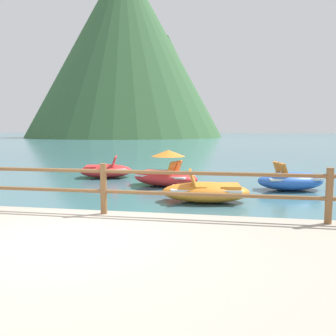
{
  "coord_description": "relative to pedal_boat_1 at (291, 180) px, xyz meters",
  "views": [
    {
      "loc": [
        2.38,
        -4.78,
        2.01
      ],
      "look_at": [
        0.59,
        5.0,
        0.9
      ],
      "focal_mm": 38.58,
      "sensor_mm": 36.0,
      "label": 1
    }
  ],
  "objects": [
    {
      "name": "dock_railing",
      "position": [
        -4.22,
        -5.78,
        0.66
      ],
      "size": [
        23.92,
        0.12,
        0.95
      ],
      "color": "brown",
      "rests_on": "promenade_dock"
    },
    {
      "name": "ground_plane",
      "position": [
        -4.22,
        32.67,
        -0.31
      ],
      "size": [
        200.0,
        200.0,
        0.0
      ],
      "primitive_type": "plane",
      "color": "#3D6B75"
    },
    {
      "name": "pedal_boat_1",
      "position": [
        0.0,
        0.0,
        0.0
      ],
      "size": [
        2.4,
        1.78,
        0.91
      ],
      "color": "blue",
      "rests_on": "ground"
    },
    {
      "name": "cliff_headland",
      "position": [
        -24.88,
        68.3,
        18.18
      ],
      "size": [
        43.47,
        43.47,
        39.4
      ],
      "color": "#386038",
      "rests_on": "ground"
    },
    {
      "name": "pedal_boat_4",
      "position": [
        -6.95,
        1.74,
        -0.03
      ],
      "size": [
        2.38,
        1.85,
        0.87
      ],
      "color": "red",
      "rests_on": "ground"
    },
    {
      "name": "pedal_boat_3",
      "position": [
        -4.16,
        0.06,
        0.1
      ],
      "size": [
        2.62,
        1.83,
        1.26
      ],
      "color": "red",
      "rests_on": "ground"
    },
    {
      "name": "pedal_boat_2",
      "position": [
        -2.56,
        -2.42,
        -0.02
      ],
      "size": [
        2.49,
        1.44,
        0.88
      ],
      "color": "orange",
      "rests_on": "ground"
    }
  ]
}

